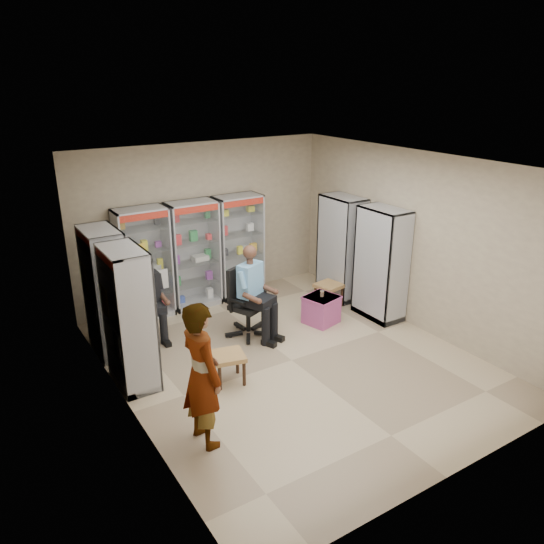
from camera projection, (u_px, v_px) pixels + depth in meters
floor at (292, 360)px, 8.15m from camera, size 6.00×6.00×0.00m
room_shell at (293, 238)px, 7.46m from camera, size 5.02×6.02×3.01m
cabinet_back_left at (144, 264)px, 9.31m from camera, size 0.90×0.50×2.00m
cabinet_back_mid at (194, 255)px, 9.79m from camera, size 0.90×0.50×2.00m
cabinet_back_right at (239, 246)px, 10.26m from camera, size 0.90×0.50×2.00m
cabinet_right_far at (341, 248)px, 10.18m from camera, size 0.90×0.50×2.00m
cabinet_right_near at (381, 264)px, 9.31m from camera, size 0.90×0.50×2.00m
cabinet_left_far at (106, 292)px, 8.11m from camera, size 0.90×0.50×2.00m
cabinet_left_near at (129, 318)px, 7.24m from camera, size 0.90×0.50×2.00m
wooden_chair at (147, 309)px, 8.79m from camera, size 0.42×0.42×0.94m
seated_customer at (147, 299)px, 8.68m from camera, size 0.44×0.60×1.34m
office_chair at (248, 302)px, 8.76m from camera, size 0.84×0.84×1.17m
seated_shopkeeper at (249, 295)px, 8.67m from camera, size 0.72×0.82×1.49m
pink_trunk at (321, 310)px, 9.31m from camera, size 0.62×0.61×0.50m
tea_glass at (322, 294)px, 9.22m from camera, size 0.07×0.07×0.10m
woven_stool_a at (329, 295)px, 10.00m from camera, size 0.52×0.52×0.44m
woven_stool_b at (229, 368)px, 7.52m from camera, size 0.53×0.53×0.44m
standing_man at (202, 375)px, 6.06m from camera, size 0.49×0.69×1.80m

